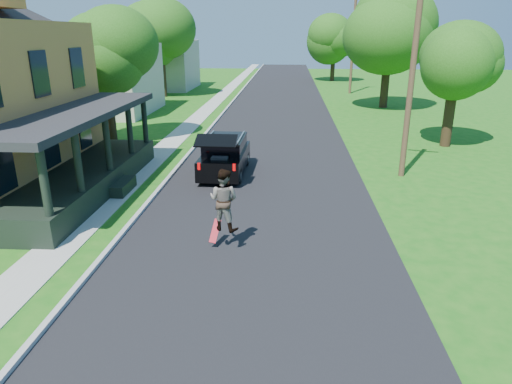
# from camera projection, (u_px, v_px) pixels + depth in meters

# --- Properties ---
(ground) EXTENTS (140.00, 140.00, 0.00)m
(ground) POSITION_uv_depth(u_px,v_px,m) (250.00, 276.00, 11.47)
(ground) COLOR #175D12
(ground) RESTS_ON ground
(street) EXTENTS (8.00, 120.00, 0.02)m
(street) POSITION_uv_depth(u_px,v_px,m) (275.00, 125.00, 30.30)
(street) COLOR black
(street) RESTS_ON ground
(curb) EXTENTS (0.15, 120.00, 0.12)m
(curb) POSITION_uv_depth(u_px,v_px,m) (215.00, 124.00, 30.57)
(curb) COLOR #A2A29D
(curb) RESTS_ON ground
(sidewalk) EXTENTS (1.30, 120.00, 0.03)m
(sidewalk) POSITION_uv_depth(u_px,v_px,m) (192.00, 124.00, 30.67)
(sidewalk) COLOR gray
(sidewalk) RESTS_ON ground
(front_walk) EXTENTS (6.50, 1.20, 0.03)m
(front_walk) POSITION_uv_depth(u_px,v_px,m) (20.00, 190.00, 17.75)
(front_walk) COLOR gray
(front_walk) RESTS_ON ground
(neighbor_house_mid) EXTENTS (12.78, 12.78, 8.30)m
(neighbor_house_mid) POSITION_uv_depth(u_px,v_px,m) (94.00, 55.00, 33.58)
(neighbor_house_mid) COLOR beige
(neighbor_house_mid) RESTS_ON ground
(neighbor_house_far) EXTENTS (12.78, 12.78, 8.30)m
(neighbor_house_far) POSITION_uv_depth(u_px,v_px,m) (155.00, 48.00, 48.64)
(neighbor_house_far) COLOR beige
(neighbor_house_far) RESTS_ON ground
(black_suv) EXTENTS (1.82, 4.51, 2.09)m
(black_suv) POSITION_uv_depth(u_px,v_px,m) (225.00, 156.00, 19.53)
(black_suv) COLOR black
(black_suv) RESTS_ON ground
(skateboarder) EXTENTS (1.02, 0.91, 1.74)m
(skateboarder) POSITION_uv_depth(u_px,v_px,m) (224.00, 200.00, 12.45)
(skateboarder) COLOR black
(skateboarder) RESTS_ON ground
(skateboard) EXTENTS (0.30, 0.57, 0.56)m
(skateboard) POSITION_uv_depth(u_px,v_px,m) (215.00, 232.00, 12.99)
(skateboard) COLOR #AE0E19
(skateboard) RESTS_ON ground
(tree_left_mid) EXTENTS (6.44, 6.10, 7.68)m
(tree_left_mid) POSITION_uv_depth(u_px,v_px,m) (102.00, 47.00, 24.04)
(tree_left_mid) COLOR black
(tree_left_mid) RESTS_ON ground
(tree_left_far) EXTENTS (7.82, 7.61, 9.25)m
(tree_left_far) POSITION_uv_depth(u_px,v_px,m) (160.00, 31.00, 41.62)
(tree_left_far) COLOR black
(tree_left_far) RESTS_ON ground
(tree_right_near) EXTENTS (4.72, 4.43, 6.98)m
(tree_right_near) POSITION_uv_depth(u_px,v_px,m) (456.00, 55.00, 23.10)
(tree_right_near) COLOR black
(tree_right_near) RESTS_ON ground
(tree_right_mid) EXTENTS (7.22, 7.05, 10.31)m
(tree_right_mid) POSITION_uv_depth(u_px,v_px,m) (390.00, 22.00, 35.19)
(tree_right_mid) COLOR black
(tree_right_mid) RESTS_ON ground
(tree_right_far) EXTENTS (6.29, 6.41, 8.47)m
(tree_right_far) POSITION_uv_depth(u_px,v_px,m) (334.00, 35.00, 56.03)
(tree_right_far) COLOR black
(tree_right_far) RESTS_ON ground
(utility_pole_near) EXTENTS (1.47, 0.54, 8.05)m
(utility_pole_near) POSITION_uv_depth(u_px,v_px,m) (412.00, 76.00, 18.13)
(utility_pole_near) COLOR #472F21
(utility_pole_near) RESTS_ON ground
(utility_pole_far) EXTENTS (1.66, 0.29, 10.28)m
(utility_pole_far) POSITION_uv_depth(u_px,v_px,m) (353.00, 38.00, 44.22)
(utility_pole_far) COLOR #472F21
(utility_pole_far) RESTS_ON ground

